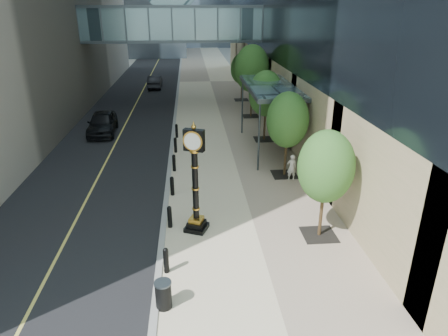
{
  "coord_description": "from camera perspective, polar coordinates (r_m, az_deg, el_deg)",
  "views": [
    {
      "loc": [
        -1.66,
        -11.15,
        9.07
      ],
      "look_at": [
        -0.23,
        5.37,
        2.29
      ],
      "focal_mm": 32.0,
      "sensor_mm": 36.0,
      "label": 1
    }
  ],
  "objects": [
    {
      "name": "curb",
      "position": [
        51.96,
        -6.49,
        12.11
      ],
      "size": [
        0.25,
        180.0,
        0.07
      ],
      "primitive_type": "cube",
      "color": "gray",
      "rests_on": "ground"
    },
    {
      "name": "car_far",
      "position": [
        48.49,
        -9.84,
        12.04
      ],
      "size": [
        1.51,
        4.32,
        1.42
      ],
      "primitive_type": "imported",
      "rotation": [
        0.0,
        0.0,
        3.14
      ],
      "color": "black",
      "rests_on": "road"
    },
    {
      "name": "street_clock",
      "position": [
        16.58,
        -4.11,
        -2.68
      ],
      "size": [
        1.15,
        1.15,
        4.7
      ],
      "rotation": [
        0.0,
        0.0,
        -0.39
      ],
      "color": "black",
      "rests_on": "sidewalk"
    },
    {
      "name": "road",
      "position": [
        52.22,
        -10.97,
        11.88
      ],
      "size": [
        8.0,
        180.0,
        0.02
      ],
      "primitive_type": "cube",
      "color": "black",
      "rests_on": "ground"
    },
    {
      "name": "ground",
      "position": [
        14.47,
        2.86,
        -16.61
      ],
      "size": [
        320.0,
        320.0,
        0.0
      ],
      "primitive_type": "plane",
      "color": "gray",
      "rests_on": "ground"
    },
    {
      "name": "sidewalk",
      "position": [
        52.01,
        -1.98,
        12.24
      ],
      "size": [
        8.0,
        180.0,
        0.06
      ],
      "primitive_type": "cube",
      "color": "beige",
      "rests_on": "ground"
    },
    {
      "name": "entrance_canopy",
      "position": [
        26.13,
        6.62,
        11.35
      ],
      "size": [
        3.0,
        8.0,
        4.38
      ],
      "color": "#383F44",
      "rests_on": "ground"
    },
    {
      "name": "car_near",
      "position": [
        31.61,
        -16.99,
        6.2
      ],
      "size": [
        2.22,
        4.94,
        1.65
      ],
      "primitive_type": "imported",
      "rotation": [
        0.0,
        0.0,
        0.06
      ],
      "color": "black",
      "rests_on": "road"
    },
    {
      "name": "trash_bin",
      "position": [
        13.46,
        -8.64,
        -17.54
      ],
      "size": [
        0.67,
        0.67,
        0.9
      ],
      "primitive_type": "cylinder",
      "rotation": [
        0.0,
        0.0,
        0.37
      ],
      "color": "black",
      "rests_on": "sidewalk"
    },
    {
      "name": "skywalk",
      "position": [
        39.19,
        -7.35,
        20.11
      ],
      "size": [
        17.0,
        4.2,
        5.8
      ],
      "color": "#476571",
      "rests_on": "ground"
    },
    {
      "name": "bollard_row",
      "position": [
        21.92,
        -7.27,
        -0.92
      ],
      "size": [
        0.2,
        16.2,
        0.9
      ],
      "color": "black",
      "rests_on": "sidewalk"
    },
    {
      "name": "street_trees",
      "position": [
        29.32,
        5.59,
        11.32
      ],
      "size": [
        2.95,
        28.25,
        6.06
      ],
      "color": "black",
      "rests_on": "sidewalk"
    },
    {
      "name": "pedestrian",
      "position": [
        22.22,
        9.63,
        0.09
      ],
      "size": [
        0.58,
        0.42,
        1.49
      ],
      "primitive_type": "imported",
      "rotation": [
        0.0,
        0.0,
        3.26
      ],
      "color": "#BBB7AC",
      "rests_on": "sidewalk"
    }
  ]
}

